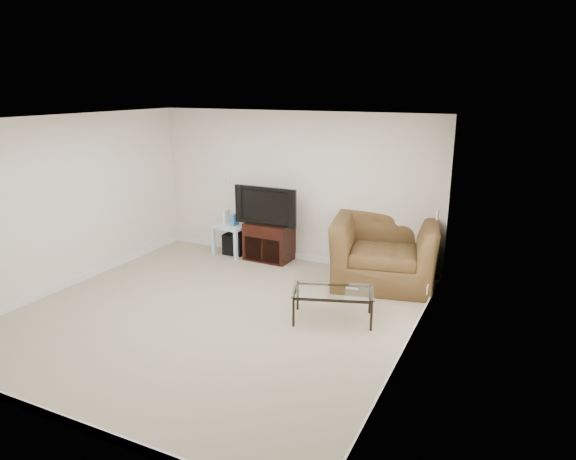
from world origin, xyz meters
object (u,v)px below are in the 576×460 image
at_px(tv_stand, 270,241).
at_px(subwoofer, 236,243).
at_px(television, 268,205).
at_px(coffee_table, 333,305).
at_px(side_table, 233,239).
at_px(recliner, 385,241).

relative_size(tv_stand, subwoofer, 2.14).
xyz_separation_m(television, coffee_table, (1.82, -1.73, -0.77)).
bearing_deg(tv_stand, television, -90.00).
bearing_deg(side_table, subwoofer, 26.21).
bearing_deg(television, side_table, 177.90).
xyz_separation_m(side_table, recliner, (2.78, -0.23, 0.40)).
height_order(tv_stand, subwoofer, tv_stand).
relative_size(television, coffee_table, 1.02).
distance_m(subwoofer, recliner, 2.79).
bearing_deg(subwoofer, television, -4.15).
distance_m(recliner, coffee_table, 1.62).
xyz_separation_m(television, side_table, (-0.72, 0.03, -0.70)).
bearing_deg(side_table, tv_stand, 0.00).
distance_m(tv_stand, coffee_table, 2.54).
distance_m(television, side_table, 1.01).
bearing_deg(tv_stand, side_table, -178.06).
height_order(television, subwoofer, television).
bearing_deg(subwoofer, tv_stand, -1.47).
bearing_deg(coffee_table, tv_stand, 135.89).
distance_m(subwoofer, coffee_table, 3.08).
distance_m(tv_stand, television, 0.65).
relative_size(side_table, subwoofer, 1.54).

